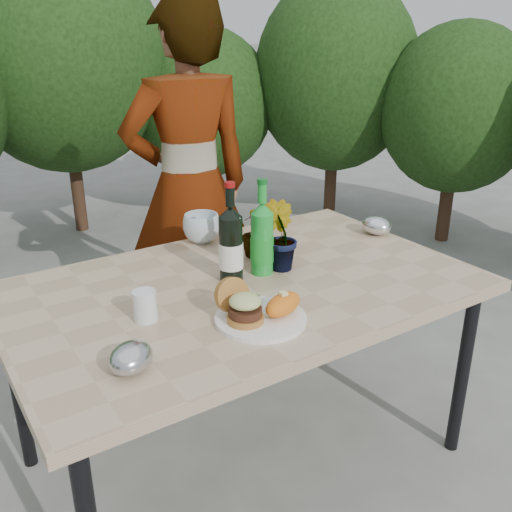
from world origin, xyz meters
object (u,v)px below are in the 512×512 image
patio_table (243,298)px  wine_bottle (231,245)px  person (189,188)px  dinner_plate (261,319)px

patio_table → wine_bottle: bearing=110.2°
person → dinner_plate: bearing=81.3°
dinner_plate → wine_bottle: (0.08, 0.31, 0.12)m
patio_table → wine_bottle: (-0.02, 0.05, 0.19)m
patio_table → dinner_plate: (-0.10, -0.26, 0.06)m
patio_table → dinner_plate: 0.28m
dinner_plate → wine_bottle: wine_bottle is taller
dinner_plate → person: (0.33, 1.10, 0.11)m
dinner_plate → wine_bottle: bearing=75.1°
patio_table → dinner_plate: size_ratio=5.71×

